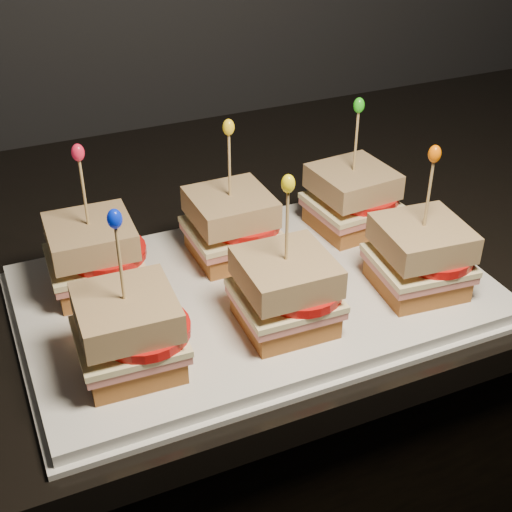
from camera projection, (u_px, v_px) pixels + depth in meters
name	position (u px, v px, depth m)	size (l,w,h in m)	color
cabinet	(203.00, 479.00, 1.10)	(2.64, 0.63, 0.83)	black
granite_slab	(189.00, 240.00, 0.87)	(2.68, 0.67, 0.03)	black
platter	(256.00, 294.00, 0.73)	(0.46, 0.29, 0.02)	white
platter_rim	(256.00, 298.00, 0.73)	(0.47, 0.30, 0.01)	white
sandwich_0_bread_bot	(96.00, 277.00, 0.72)	(0.08, 0.08, 0.02)	brown
sandwich_0_ham	(94.00, 264.00, 0.71)	(0.09, 0.08, 0.01)	#BD5C52
sandwich_0_cheese	(94.00, 259.00, 0.71)	(0.09, 0.09, 0.01)	#F2E6A5
sandwich_0_tomato	(106.00, 253.00, 0.70)	(0.08, 0.08, 0.01)	red
sandwich_0_bread_top	(90.00, 236.00, 0.69)	(0.08, 0.08, 0.03)	brown
sandwich_0_pick	(84.00, 196.00, 0.67)	(0.00, 0.00, 0.09)	tan
sandwich_0_frill	(78.00, 153.00, 0.65)	(0.01, 0.01, 0.02)	red
sandwich_1_bread_bot	(231.00, 246.00, 0.77)	(0.08, 0.08, 0.02)	brown
sandwich_1_ham	(231.00, 234.00, 0.76)	(0.09, 0.08, 0.01)	#BD5C52
sandwich_1_cheese	(231.00, 228.00, 0.76)	(0.09, 0.09, 0.01)	#F2E6A5
sandwich_1_tomato	(243.00, 222.00, 0.75)	(0.08, 0.08, 0.01)	red
sandwich_1_bread_top	(230.00, 207.00, 0.74)	(0.08, 0.08, 0.03)	brown
sandwich_1_pick	(230.00, 169.00, 0.72)	(0.00, 0.00, 0.09)	tan
sandwich_1_frill	(229.00, 127.00, 0.70)	(0.01, 0.01, 0.02)	yellow
sandwich_2_bread_bot	(350.00, 219.00, 0.82)	(0.08, 0.08, 0.02)	brown
sandwich_2_ham	(351.00, 207.00, 0.81)	(0.09, 0.08, 0.01)	#BD5C52
sandwich_2_cheese	(351.00, 202.00, 0.81)	(0.09, 0.09, 0.01)	#F2E6A5
sandwich_2_tomato	(363.00, 196.00, 0.80)	(0.08, 0.08, 0.01)	red
sandwich_2_bread_top	(353.00, 181.00, 0.79)	(0.08, 0.08, 0.03)	brown
sandwich_2_pick	(356.00, 145.00, 0.77)	(0.00, 0.00, 0.09)	tan
sandwich_2_frill	(359.00, 105.00, 0.75)	(0.01, 0.01, 0.02)	green
sandwich_3_bread_bot	(132.00, 356.00, 0.62)	(0.08, 0.08, 0.02)	brown
sandwich_3_ham	(130.00, 342.00, 0.61)	(0.09, 0.08, 0.01)	#BD5C52
sandwich_3_cheese	(129.00, 336.00, 0.61)	(0.09, 0.09, 0.01)	#F2E6A5
sandwich_3_tomato	(144.00, 330.00, 0.60)	(0.08, 0.08, 0.01)	red
sandwich_3_bread_top	(126.00, 312.00, 0.59)	(0.08, 0.08, 0.03)	brown
sandwich_3_pick	(121.00, 268.00, 0.57)	(0.00, 0.00, 0.09)	tan
sandwich_3_frill	(115.00, 219.00, 0.54)	(0.01, 0.01, 0.02)	#061FD6
sandwich_4_bread_bot	(285.00, 314.00, 0.67)	(0.08, 0.08, 0.02)	brown
sandwich_4_ham	(285.00, 301.00, 0.66)	(0.09, 0.08, 0.01)	#BD5C52
sandwich_4_cheese	(285.00, 295.00, 0.66)	(0.09, 0.09, 0.01)	#F2E6A5
sandwich_4_tomato	(300.00, 289.00, 0.65)	(0.08, 0.08, 0.01)	red
sandwich_4_bread_top	(286.00, 272.00, 0.64)	(0.08, 0.08, 0.03)	brown
sandwich_4_pick	(287.00, 230.00, 0.62)	(0.00, 0.00, 0.09)	tan
sandwich_4_frill	(288.00, 184.00, 0.59)	(0.01, 0.01, 0.02)	yellow
sandwich_5_bread_bot	(416.00, 278.00, 0.72)	(0.08, 0.08, 0.02)	brown
sandwich_5_ham	(418.00, 266.00, 0.71)	(0.09, 0.08, 0.01)	#BD5C52
sandwich_5_cheese	(419.00, 260.00, 0.71)	(0.09, 0.09, 0.01)	#F2E6A5
sandwich_5_tomato	(434.00, 254.00, 0.70)	(0.08, 0.08, 0.01)	red
sandwich_5_bread_top	(422.00, 238.00, 0.69)	(0.08, 0.08, 0.03)	brown
sandwich_5_pick	(428.00, 198.00, 0.67)	(0.00, 0.00, 0.09)	tan
sandwich_5_frill	(435.00, 154.00, 0.64)	(0.01, 0.01, 0.02)	#EB6204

